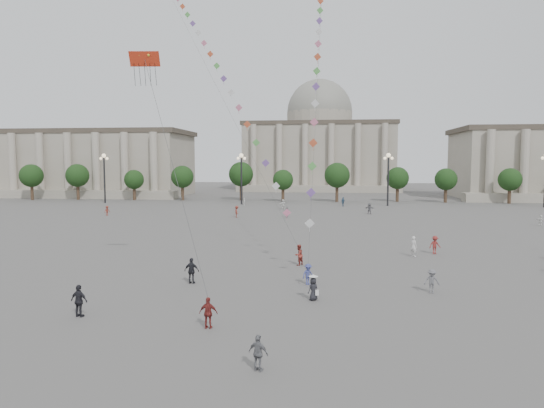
# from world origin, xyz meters

# --- Properties ---
(ground) EXTENTS (360.00, 360.00, 0.00)m
(ground) POSITION_xyz_m (0.00, 0.00, 0.00)
(ground) COLOR #53504E
(ground) RESTS_ON ground
(hall_west) EXTENTS (84.00, 26.22, 17.20)m
(hall_west) POSITION_xyz_m (-75.00, 93.89, 8.43)
(hall_west) COLOR gray
(hall_west) RESTS_ON ground
(hall_central) EXTENTS (48.30, 34.30, 35.50)m
(hall_central) POSITION_xyz_m (0.00, 129.22, 14.23)
(hall_central) COLOR gray
(hall_central) RESTS_ON ground
(tree_row) EXTENTS (137.12, 5.12, 8.00)m
(tree_row) POSITION_xyz_m (0.00, 78.00, 5.39)
(tree_row) COLOR #362A1B
(tree_row) RESTS_ON ground
(lamp_post_far_west) EXTENTS (2.00, 0.90, 10.65)m
(lamp_post_far_west) POSITION_xyz_m (-45.00, 70.00, 7.35)
(lamp_post_far_west) COLOR #262628
(lamp_post_far_west) RESTS_ON ground
(lamp_post_mid_west) EXTENTS (2.00, 0.90, 10.65)m
(lamp_post_mid_west) POSITION_xyz_m (-15.00, 70.00, 7.35)
(lamp_post_mid_west) COLOR #262628
(lamp_post_mid_west) RESTS_ON ground
(lamp_post_mid_east) EXTENTS (2.00, 0.90, 10.65)m
(lamp_post_mid_east) POSITION_xyz_m (15.00, 70.00, 7.35)
(lamp_post_mid_east) COLOR #262628
(lamp_post_mid_east) RESTS_ON ground
(person_crowd_0) EXTENTS (1.09, 1.07, 1.84)m
(person_crowd_0) POSITION_xyz_m (5.99, 68.00, 0.92)
(person_crowd_0) COLOR #355777
(person_crowd_0) RESTS_ON ground
(person_crowd_2) EXTENTS (1.04, 1.20, 1.62)m
(person_crowd_2) POSITION_xyz_m (-33.37, 46.46, 0.81)
(person_crowd_2) COLOR maroon
(person_crowd_2) RESTS_ON ground
(person_crowd_4) EXTENTS (1.65, 1.62, 1.89)m
(person_crowd_4) POSITION_xyz_m (-5.38, 60.49, 0.95)
(person_crowd_4) COLOR white
(person_crowd_4) RESTS_ON ground
(person_crowd_6) EXTENTS (1.09, 0.68, 1.63)m
(person_crowd_6) POSITION_xyz_m (10.02, 3.56, 0.81)
(person_crowd_6) COLOR #5E5E62
(person_crowd_6) RESTS_ON ground
(person_crowd_7) EXTENTS (1.48, 0.91, 1.52)m
(person_crowd_7) POSITION_xyz_m (32.34, 40.87, 0.76)
(person_crowd_7) COLOR white
(person_crowd_7) RESTS_ON ground
(person_crowd_8) EXTENTS (1.28, 0.96, 1.76)m
(person_crowd_8) POSITION_xyz_m (13.27, 17.99, 0.88)
(person_crowd_8) COLOR maroon
(person_crowd_8) RESTS_ON ground
(person_crowd_10) EXTENTS (0.39, 0.56, 1.50)m
(person_crowd_10) POSITION_xyz_m (-14.05, 68.00, 0.75)
(person_crowd_10) COLOR beige
(person_crowd_10) RESTS_ON ground
(person_crowd_12) EXTENTS (1.77, 1.20, 1.83)m
(person_crowd_12) POSITION_xyz_m (10.05, 53.98, 0.91)
(person_crowd_12) COLOR slate
(person_crowd_12) RESTS_ON ground
(person_crowd_13) EXTENTS (0.80, 0.83, 1.92)m
(person_crowd_13) POSITION_xyz_m (11.01, 16.49, 0.96)
(person_crowd_13) COLOR silver
(person_crowd_13) RESTS_ON ground
(person_crowd_16) EXTENTS (1.03, 0.58, 1.65)m
(person_crowd_16) POSITION_xyz_m (-3.51, 47.08, 0.83)
(person_crowd_16) COLOR slate
(person_crowd_16) RESTS_ON ground
(person_crowd_17) EXTENTS (1.04, 1.38, 1.89)m
(person_crowd_17) POSITION_xyz_m (-11.48, 46.07, 0.95)
(person_crowd_17) COLOR maroon
(person_crowd_17) RESTS_ON ground
(tourist_0) EXTENTS (1.00, 0.43, 1.70)m
(tourist_0) POSITION_xyz_m (-3.31, -5.08, 0.85)
(tourist_0) COLOR maroon
(tourist_0) RESTS_ON ground
(tourist_1) EXTENTS (1.15, 0.57, 1.89)m
(tourist_1) POSITION_xyz_m (-6.86, 4.15, 0.94)
(tourist_1) COLOR black
(tourist_1) RESTS_ON ground
(tourist_3) EXTENTS (1.00, 0.71, 1.58)m
(tourist_3) POSITION_xyz_m (0.09, -10.00, 0.79)
(tourist_3) COLOR slate
(tourist_3) RESTS_ON ground
(tourist_4) EXTENTS (1.17, 0.69, 1.87)m
(tourist_4) POSITION_xyz_m (-11.13, -4.03, 0.94)
(tourist_4) COLOR black
(tourist_4) RESTS_ON ground
(kite_flyer_0) EXTENTS (1.07, 1.11, 1.80)m
(kite_flyer_0) POSITION_xyz_m (0.51, 11.37, 0.90)
(kite_flyer_0) COLOR maroon
(kite_flyer_0) RESTS_ON ground
(kite_flyer_1) EXTENTS (1.12, 1.07, 1.53)m
(kite_flyer_1) POSITION_xyz_m (1.59, 4.83, 0.76)
(kite_flyer_1) COLOR #394182
(kite_flyer_1) RESTS_ON ground
(hat_person) EXTENTS (0.85, 0.81, 1.69)m
(hat_person) POSITION_xyz_m (2.09, 0.86, 0.80)
(hat_person) COLOR black
(hat_person) RESTS_ON ground
(dragon_kite) EXTENTS (4.68, 5.41, 19.20)m
(dragon_kite) POSITION_xyz_m (-10.32, 4.89, 15.50)
(dragon_kite) COLOR red
(dragon_kite) RESTS_ON ground
(kite_train_west) EXTENTS (26.48, 37.27, 62.48)m
(kite_train_west) POSITION_xyz_m (-13.47, 31.49, 24.35)
(kite_train_west) COLOR #3F3F3F
(kite_train_west) RESTS_ON ground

